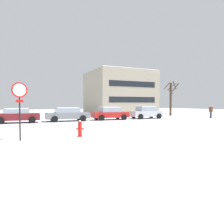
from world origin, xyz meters
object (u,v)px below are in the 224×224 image
(parked_car_maroon, at_px, (17,115))
(parked_car_red, at_px, (110,113))
(fire_hydrant, at_px, (80,128))
(parked_car_gray, at_px, (68,114))
(pedestrian_crossing, at_px, (211,111))
(stop_sign, at_px, (20,100))
(parked_car_silver, at_px, (146,112))

(parked_car_maroon, relative_size, parked_car_red, 0.99)
(fire_hydrant, xyz_separation_m, parked_car_gray, (1.99, 11.06, 0.28))
(parked_car_red, height_order, pedestrian_crossing, pedestrian_crossing)
(parked_car_maroon, height_order, parked_car_red, parked_car_red)
(parked_car_gray, bearing_deg, fire_hydrant, -100.19)
(parked_car_maroon, distance_m, pedestrian_crossing, 22.84)
(stop_sign, height_order, parked_car_gray, stop_sign)
(parked_car_maroon, height_order, parked_car_silver, parked_car_silver)
(fire_hydrant, bearing_deg, parked_car_gray, 79.81)
(stop_sign, xyz_separation_m, parked_car_gray, (5.09, 11.12, -1.30))
(parked_car_red, bearing_deg, stop_sign, -132.17)
(fire_hydrant, height_order, parked_car_gray, parked_car_gray)
(fire_hydrant, xyz_separation_m, parked_car_red, (6.91, 10.99, 0.29))
(parked_car_gray, height_order, pedestrian_crossing, pedestrian_crossing)
(fire_hydrant, distance_m, parked_car_red, 12.98)
(parked_car_red, bearing_deg, pedestrian_crossing, -13.13)
(parked_car_gray, xyz_separation_m, parked_car_silver, (9.84, -0.15, 0.03))
(parked_car_red, xyz_separation_m, pedestrian_crossing, (12.80, -2.99, 0.19))
(parked_car_silver, relative_size, pedestrian_crossing, 2.47)
(stop_sign, bearing_deg, parked_car_gray, 65.40)
(parked_car_gray, bearing_deg, parked_car_maroon, -179.87)
(stop_sign, bearing_deg, pedestrian_crossing, 19.47)
(parked_car_maroon, xyz_separation_m, parked_car_silver, (14.76, -0.14, 0.05))
(stop_sign, distance_m, pedestrian_crossing, 24.22)
(parked_car_red, relative_size, pedestrian_crossing, 2.60)
(parked_car_gray, relative_size, pedestrian_crossing, 2.79)
(parked_car_silver, bearing_deg, parked_car_red, 179.06)
(fire_hydrant, xyz_separation_m, parked_car_maroon, (-2.93, 11.05, 0.26))
(parked_car_maroon, xyz_separation_m, parked_car_gray, (4.92, 0.01, 0.02))
(parked_car_maroon, height_order, parked_car_gray, parked_car_gray)
(parked_car_maroon, bearing_deg, parked_car_red, -0.34)
(fire_hydrant, relative_size, pedestrian_crossing, 0.57)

